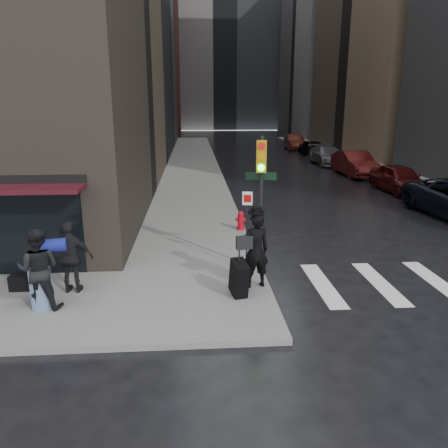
{
  "coord_description": "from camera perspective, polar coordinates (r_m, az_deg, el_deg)",
  "views": [
    {
      "loc": [
        0.06,
        -9.77,
        4.76
      ],
      "look_at": [
        0.93,
        2.67,
        1.3
      ],
      "focal_mm": 35.0,
      "sensor_mm": 36.0,
      "label": 1
    }
  ],
  "objects": [
    {
      "name": "ground",
      "position": [
        10.87,
        -3.98,
        -10.51
      ],
      "size": [
        140.0,
        140.0,
        0.0
      ],
      "primitive_type": "plane",
      "color": "black",
      "rests_on": "ground"
    },
    {
      "name": "sidewalk_left",
      "position": [
        37.07,
        -4.12,
        8.19
      ],
      "size": [
        4.0,
        50.0,
        0.15
      ],
      "primitive_type": "cube",
      "color": "slate",
      "rests_on": "ground"
    },
    {
      "name": "sidewalk_right",
      "position": [
        39.43,
        16.1,
        8.07
      ],
      "size": [
        3.0,
        50.0,
        0.15
      ],
      "primitive_type": "cube",
      "color": "slate",
      "rests_on": "ground"
    },
    {
      "name": "bldg_left_far",
      "position": [
        73.42,
        -15.33,
        21.43
      ],
      "size": [
        22.0,
        20.0,
        26.0
      ],
      "primitive_type": "cube",
      "color": "#59271E",
      "rests_on": "ground"
    },
    {
      "name": "bldg_right_far",
      "position": [
        72.98,
        18.04,
        20.87
      ],
      "size": [
        22.0,
        20.0,
        25.0
      ],
      "primitive_type": "cube",
      "color": "gray",
      "rests_on": "ground"
    },
    {
      "name": "bldg_distant",
      "position": [
        88.69,
        -0.16,
        22.77
      ],
      "size": [
        40.0,
        12.0,
        32.0
      ],
      "primitive_type": "cube",
      "color": "gray",
      "rests_on": "ground"
    },
    {
      "name": "man_overcoat",
      "position": [
        11.09,
        3.69,
        -4.03
      ],
      "size": [
        1.12,
        1.29,
        2.16
      ],
      "rotation": [
        0.0,
        0.0,
        3.36
      ],
      "color": "black",
      "rests_on": "ground"
    },
    {
      "name": "man_jeans",
      "position": [
        10.84,
        -23.07,
        -5.41
      ],
      "size": [
        1.38,
        0.75,
        1.93
      ],
      "rotation": [
        0.0,
        0.0,
        3.16
      ],
      "color": "black",
      "rests_on": "ground"
    },
    {
      "name": "man_greycoat",
      "position": [
        11.51,
        -19.33,
        -4.12
      ],
      "size": [
        1.1,
        0.51,
        1.83
      ],
      "rotation": [
        0.0,
        0.0,
        3.09
      ],
      "color": "black",
      "rests_on": "ground"
    },
    {
      "name": "traffic_light",
      "position": [
        11.94,
        4.7,
        4.93
      ],
      "size": [
        0.93,
        0.52,
        3.77
      ],
      "rotation": [
        0.0,
        0.0,
        -0.2
      ],
      "color": "black",
      "rests_on": "ground"
    },
    {
      "name": "fire_hydrant",
      "position": [
        16.45,
        2.2,
        0.36
      ],
      "size": [
        0.41,
        0.31,
        0.71
      ],
      "rotation": [
        0.0,
        0.0,
        -0.3
      ],
      "color": "#B60B17",
      "rests_on": "ground"
    },
    {
      "name": "parked_car_1",
      "position": [
        25.98,
        21.91,
        5.53
      ],
      "size": [
        1.99,
        4.57,
        1.53
      ],
      "primitive_type": "imported",
      "rotation": [
        0.0,
        0.0,
        0.04
      ],
      "color": "#440D0E",
      "rests_on": "ground"
    },
    {
      "name": "parked_car_2",
      "position": [
        31.06,
        16.71,
        7.58
      ],
      "size": [
        1.87,
        5.09,
        1.66
      ],
      "primitive_type": "imported",
      "rotation": [
        0.0,
        0.0,
        0.02
      ],
      "color": "#460F0E",
      "rests_on": "ground"
    },
    {
      "name": "parked_car_3",
      "position": [
        36.44,
        13.3,
        8.73
      ],
      "size": [
        2.17,
        5.08,
        1.46
      ],
      "primitive_type": "imported",
      "rotation": [
        0.0,
        0.0,
        0.03
      ],
      "color": "#535258",
      "rests_on": "ground"
    },
    {
      "name": "parked_car_4",
      "position": [
        42.07,
        11.59,
        9.69
      ],
      "size": [
        2.11,
        4.42,
        1.46
      ],
      "primitive_type": "imported",
      "rotation": [
        0.0,
        0.0,
        0.09
      ],
      "color": "black",
      "rests_on": "ground"
    },
    {
      "name": "parked_car_5",
      "position": [
        47.52,
        9.21,
        10.51
      ],
      "size": [
        1.98,
        4.92,
        1.59
      ],
      "primitive_type": "imported",
      "rotation": [
        0.0,
        0.0,
        -0.06
      ],
      "color": "#44160D",
      "rests_on": "ground"
    }
  ]
}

